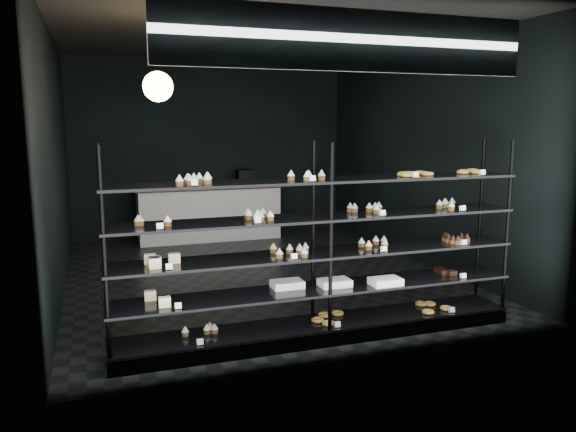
{
  "coord_description": "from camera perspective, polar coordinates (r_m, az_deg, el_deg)",
  "views": [
    {
      "loc": [
        -2.06,
        -7.28,
        2.1
      ],
      "look_at": [
        -0.21,
        -1.9,
        1.13
      ],
      "focal_mm": 35.0,
      "sensor_mm": 36.0,
      "label": 1
    }
  ],
  "objects": [
    {
      "name": "room",
      "position": [
        7.58,
        -3.22,
        5.86
      ],
      "size": [
        5.01,
        6.01,
        3.2
      ],
      "color": "black",
      "rests_on": "ground"
    },
    {
      "name": "display_shelf",
      "position": [
        5.42,
        3.24,
        -6.08
      ],
      "size": [
        4.0,
        0.5,
        1.91
      ],
      "color": "black",
      "rests_on": "room"
    },
    {
      "name": "signage",
      "position": [
        4.86,
        6.56,
        17.3
      ],
      "size": [
        3.3,
        0.05,
        0.5
      ],
      "color": "#0B0D3B",
      "rests_on": "room"
    },
    {
      "name": "pendant_lamp",
      "position": [
        6.14,
        -13.07,
        12.7
      ],
      "size": [
        0.31,
        0.31,
        0.89
      ],
      "color": "black",
      "rests_on": "room"
    },
    {
      "name": "service_counter",
      "position": [
        10.09,
        -7.94,
        0.45
      ],
      "size": [
        2.57,
        0.65,
        1.23
      ],
      "color": "white",
      "rests_on": "room"
    }
  ]
}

